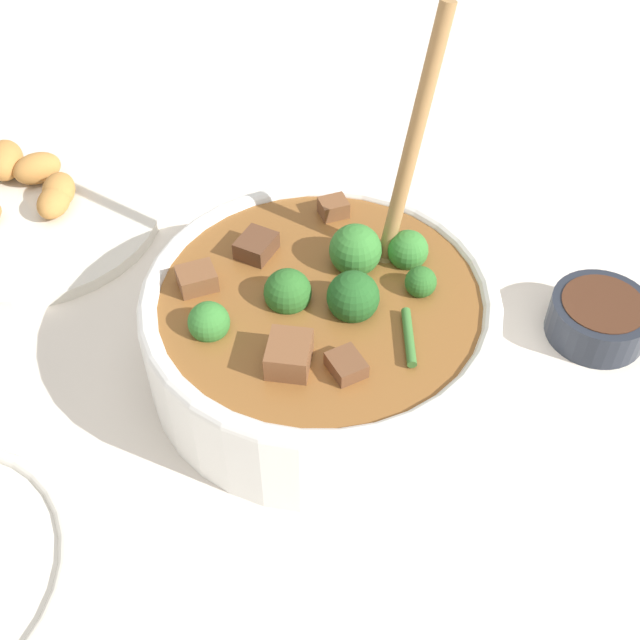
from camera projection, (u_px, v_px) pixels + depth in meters
name	position (u px, v px, depth m)	size (l,w,h in m)	color
ground_plane	(320.00, 366.00, 0.67)	(4.00, 4.00, 0.00)	silver
stew_bowl	(320.00, 324.00, 0.63)	(0.28, 0.28, 0.28)	white
condiment_bowl	(599.00, 317.00, 0.68)	(0.09, 0.09, 0.04)	#232833
food_plate	(33.00, 208.00, 0.80)	(0.25, 0.25, 0.05)	silver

